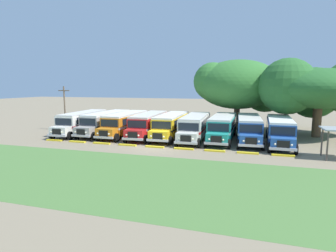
{
  "coord_description": "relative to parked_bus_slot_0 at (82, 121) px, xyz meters",
  "views": [
    {
      "loc": [
        9.51,
        -27.05,
        6.36
      ],
      "look_at": [
        0.0,
        4.56,
        1.6
      ],
      "focal_mm": 29.88,
      "sensor_mm": 36.0,
      "label": 1
    }
  ],
  "objects": [
    {
      "name": "parked_bus_slot_8",
      "position": [
        25.02,
        0.02,
        0.0
      ],
      "size": [
        2.92,
        10.87,
        2.82
      ],
      "rotation": [
        0.0,
        0.0,
        -1.6
      ],
      "color": "#23519E",
      "rests_on": "ground_plane"
    },
    {
      "name": "secondary_tree",
      "position": [
        29.73,
        6.4,
        4.4
      ],
      "size": [
        14.23,
        12.93,
        9.73
      ],
      "color": "brown",
      "rests_on": "ground_plane"
    },
    {
      "name": "parked_bus_slot_2",
      "position": [
        6.16,
        0.47,
        0.0
      ],
      "size": [
        2.68,
        10.84,
        2.82
      ],
      "rotation": [
        0.0,
        0.0,
        -1.57
      ],
      "color": "orange",
      "rests_on": "ground_plane"
    },
    {
      "name": "foreground_grass_strip",
      "position": [
        12.47,
        -15.28,
        -1.58
      ],
      "size": [
        80.0,
        11.98,
        0.01
      ],
      "primitive_type": "cube",
      "color": "#4C7538",
      "rests_on": "ground_plane"
    },
    {
      "name": "curb_wheelstop_1",
      "position": [
        3.16,
        -5.87,
        -1.51
      ],
      "size": [
        2.0,
        0.36,
        0.15
      ],
      "primitive_type": "cube",
      "color": "yellow",
      "rests_on": "ground_plane"
    },
    {
      "name": "curb_wheelstop_6",
      "position": [
        18.68,
        -5.87,
        -1.51
      ],
      "size": [
        2.0,
        0.36,
        0.15
      ],
      "primitive_type": "cube",
      "color": "yellow",
      "rests_on": "ground_plane"
    },
    {
      "name": "broad_shade_tree",
      "position": [
        20.27,
        9.74,
        4.78
      ],
      "size": [
        13.37,
        12.14,
        10.05
      ],
      "color": "brown",
      "rests_on": "ground_plane"
    },
    {
      "name": "utility_pole",
      "position": [
        -3.42,
        0.94,
        1.8
      ],
      "size": [
        1.8,
        0.2,
        6.29
      ],
      "color": "brown",
      "rests_on": "ground_plane"
    },
    {
      "name": "parked_bus_slot_0",
      "position": [
        0.0,
        0.0,
        0.0
      ],
      "size": [
        3.17,
        10.91,
        2.82
      ],
      "rotation": [
        0.0,
        0.0,
        -1.52
      ],
      "color": "silver",
      "rests_on": "ground_plane"
    },
    {
      "name": "curb_wheelstop_2",
      "position": [
        6.26,
        -5.87,
        -1.51
      ],
      "size": [
        2.0,
        0.36,
        0.15
      ],
      "primitive_type": "cube",
      "color": "yellow",
      "rests_on": "ground_plane"
    },
    {
      "name": "parked_bus_slot_7",
      "position": [
        21.76,
        0.77,
        0.0
      ],
      "size": [
        3.14,
        10.9,
        2.82
      ],
      "rotation": [
        0.0,
        0.0,
        -1.52
      ],
      "color": "#23519E",
      "rests_on": "ground_plane"
    },
    {
      "name": "curb_wheelstop_0",
      "position": [
        0.06,
        -5.87,
        -1.51
      ],
      "size": [
        2.0,
        0.36,
        0.15
      ],
      "primitive_type": "cube",
      "color": "yellow",
      "rests_on": "ground_plane"
    },
    {
      "name": "parked_bus_slot_1",
      "position": [
        3.22,
        0.63,
        0.0
      ],
      "size": [
        2.83,
        10.86,
        2.82
      ],
      "rotation": [
        0.0,
        0.0,
        -1.59
      ],
      "color": "#9E9993",
      "rests_on": "ground_plane"
    },
    {
      "name": "ground_plane",
      "position": [
        12.47,
        -5.63,
        -1.58
      ],
      "size": [
        220.0,
        220.0,
        0.0
      ],
      "primitive_type": "plane",
      "color": "#84755B"
    },
    {
      "name": "parked_bus_slot_5",
      "position": [
        15.49,
        0.2,
        0.0
      ],
      "size": [
        3.0,
        10.88,
        2.82
      ],
      "rotation": [
        0.0,
        0.0,
        -1.54
      ],
      "color": "silver",
      "rests_on": "ground_plane"
    },
    {
      "name": "curb_wheelstop_3",
      "position": [
        9.37,
        -5.87,
        -1.51
      ],
      "size": [
        2.0,
        0.36,
        0.15
      ],
      "primitive_type": "cube",
      "color": "yellow",
      "rests_on": "ground_plane"
    },
    {
      "name": "curb_wheelstop_5",
      "position": [
        15.57,
        -5.87,
        -1.51
      ],
      "size": [
        2.0,
        0.36,
        0.15
      ],
      "primitive_type": "cube",
      "color": "yellow",
      "rests_on": "ground_plane"
    },
    {
      "name": "parked_bus_slot_3",
      "position": [
        9.4,
        0.53,
        0.0
      ],
      "size": [
        3.15,
        10.9,
        2.82
      ],
      "rotation": [
        0.0,
        0.0,
        -1.52
      ],
      "color": "red",
      "rests_on": "ground_plane"
    },
    {
      "name": "parked_bus_slot_4",
      "position": [
        12.38,
        0.6,
        0.0
      ],
      "size": [
        2.9,
        10.87,
        2.82
      ],
      "rotation": [
        0.0,
        0.0,
        -1.55
      ],
      "color": "yellow",
      "rests_on": "ground_plane"
    },
    {
      "name": "parked_bus_slot_6",
      "position": [
        18.74,
        0.69,
        0.0
      ],
      "size": [
        2.75,
        10.85,
        2.82
      ],
      "rotation": [
        0.0,
        0.0,
        -1.58
      ],
      "color": "teal",
      "rests_on": "ground_plane"
    },
    {
      "name": "curb_wheelstop_8",
      "position": [
        24.89,
        -5.87,
        -1.51
      ],
      "size": [
        2.0,
        0.36,
        0.15
      ],
      "primitive_type": "cube",
      "color": "yellow",
      "rests_on": "ground_plane"
    },
    {
      "name": "curb_wheelstop_7",
      "position": [
        21.78,
        -5.87,
        -1.51
      ],
      "size": [
        2.0,
        0.36,
        0.15
      ],
      "primitive_type": "cube",
      "color": "yellow",
      "rests_on": "ground_plane"
    },
    {
      "name": "curb_wheelstop_4",
      "position": [
        12.47,
        -5.87,
        -1.51
      ],
      "size": [
        2.0,
        0.36,
        0.15
      ],
      "primitive_type": "cube",
      "color": "yellow",
      "rests_on": "ground_plane"
    }
  ]
}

